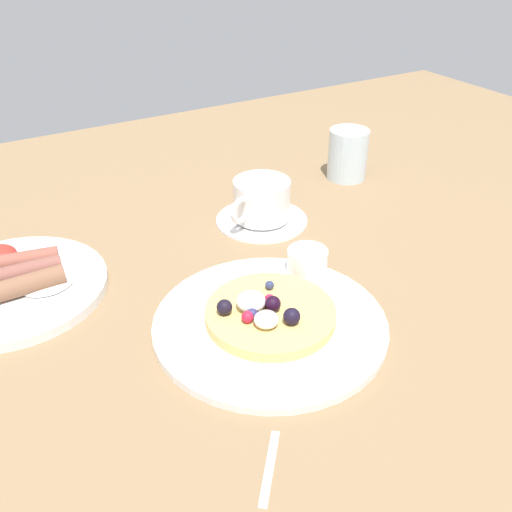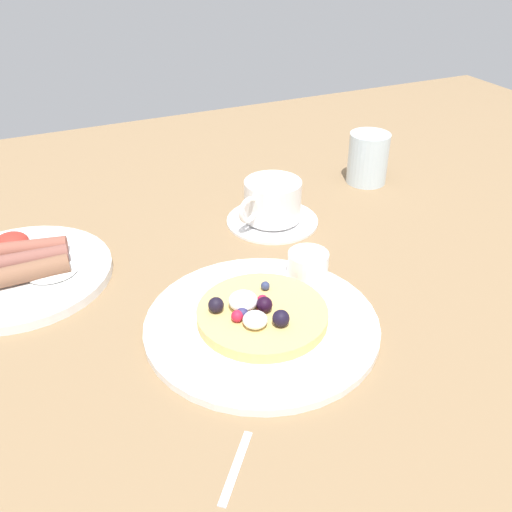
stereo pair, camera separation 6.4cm
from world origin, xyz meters
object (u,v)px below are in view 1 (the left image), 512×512
object	(u,v)px
coffee_saucer	(262,219)
coffee_cup	(261,199)
water_glass	(348,154)
pancake_plate	(270,324)
breakfast_plate	(11,288)
syrup_ramekin	(306,260)

from	to	relation	value
coffee_saucer	coffee_cup	xyz separation A→B (m)	(-0.00, -0.00, 0.04)
coffee_cup	water_glass	distance (m)	0.23
pancake_plate	breakfast_plate	distance (m)	0.34
breakfast_plate	pancake_plate	bearing A→B (deg)	-42.29
coffee_cup	water_glass	world-z (taller)	water_glass
breakfast_plate	coffee_cup	world-z (taller)	coffee_cup
breakfast_plate	water_glass	bearing A→B (deg)	6.56
pancake_plate	coffee_cup	bearing A→B (deg)	61.52
breakfast_plate	coffee_saucer	world-z (taller)	breakfast_plate
breakfast_plate	water_glass	xyz separation A→B (m)	(0.61, 0.07, 0.04)
coffee_cup	coffee_saucer	bearing A→B (deg)	23.39
syrup_ramekin	breakfast_plate	size ratio (longest dim) A/B	0.22
coffee_cup	water_glass	size ratio (longest dim) A/B	1.28
pancake_plate	water_glass	bearing A→B (deg)	40.68
syrup_ramekin	coffee_cup	distance (m)	0.17
pancake_plate	syrup_ramekin	bearing A→B (deg)	34.86
coffee_saucer	water_glass	xyz separation A→B (m)	(0.22, 0.07, 0.04)
breakfast_plate	coffee_saucer	xyz separation A→B (m)	(0.38, 0.00, -0.00)
water_glass	pancake_plate	bearing A→B (deg)	-139.32
coffee_saucer	water_glass	world-z (taller)	water_glass
syrup_ramekin	coffee_cup	world-z (taller)	coffee_cup
breakfast_plate	water_glass	size ratio (longest dim) A/B	2.71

